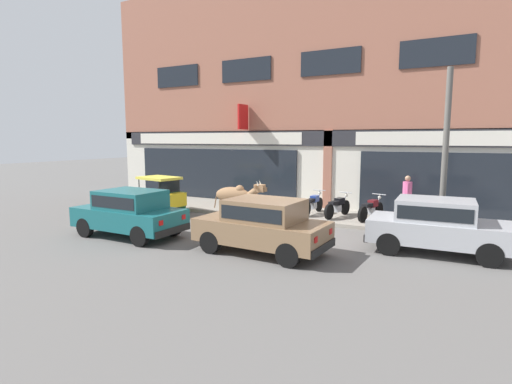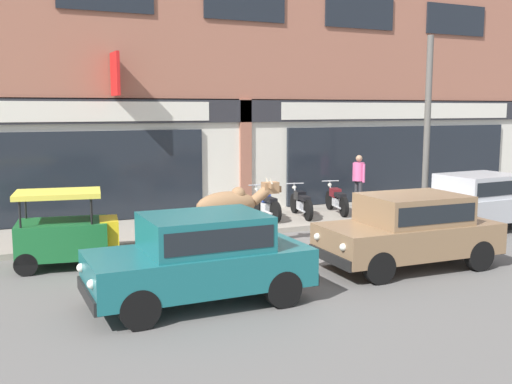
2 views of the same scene
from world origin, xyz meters
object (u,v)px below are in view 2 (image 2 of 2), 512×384
auto_rickshaw (66,234)px  utility_pole (427,126)px  cow (231,205)px  car_0 (480,199)px  motorcycle_2 (337,200)px  motorcycle_0 (266,205)px  car_1 (410,227)px  pedestrian (359,175)px  car_2 (201,254)px  motorcycle_1 (301,203)px

auto_rickshaw → utility_pole: bearing=7.3°
cow → car_0: (6.67, -0.73, -0.19)m
motorcycle_2 → utility_pole: bearing=-22.6°
auto_rickshaw → motorcycle_0: auto_rickshaw is taller
car_1 → pedestrian: pedestrian is taller
car_0 → motorcycle_2: bearing=127.6°
car_2 → auto_rickshaw: size_ratio=1.73×
auto_rickshaw → motorcycle_0: bearing=23.1°
motorcycle_0 → motorcycle_1: size_ratio=1.01×
cow → motorcycle_2: (4.29, 2.36, -0.49)m
motorcycle_1 → motorcycle_2: (1.22, 0.08, 0.00)m
car_1 → motorcycle_0: (-0.54, 5.34, -0.29)m
utility_pole → car_2: bearing=-151.6°
cow → car_2: (-1.88, -3.24, -0.19)m
car_2 → motorcycle_0: 6.91m
utility_pole → motorcycle_0: bearing=167.0°
cow → motorcycle_0: cow is taller
cow → car_1: 3.90m
car_1 → pedestrian: size_ratio=2.29×
motorcycle_2 → auto_rickshaw: bearing=-163.6°
utility_pole → auto_rickshaw: bearing=-172.7°
utility_pole → cow: bearing=-168.3°
car_0 → car_2: bearing=-163.7°
cow → auto_rickshaw: (-3.51, 0.07, -0.35)m
car_0 → utility_pole: utility_pole is taller
motorcycle_0 → pedestrian: bearing=8.0°
car_2 → utility_pole: size_ratio=0.72×
cow → pedestrian: 6.16m
motorcycle_1 → utility_pole: size_ratio=0.36×
motorcycle_2 → utility_pole: size_ratio=0.35×
cow → auto_rickshaw: cow is taller
car_2 → motorcycle_2: size_ratio=2.04×
motorcycle_1 → motorcycle_2: same height
car_1 → car_2: 4.49m
auto_rickshaw → motorcycle_2: auto_rickshaw is taller
car_0 → pedestrian: pedestrian is taller
auto_rickshaw → pedestrian: 9.39m
motorcycle_1 → utility_pole: utility_pole is taller
motorcycle_0 → utility_pole: size_ratio=0.36×
car_1 → utility_pole: (4.06, 4.27, 1.83)m
motorcycle_2 → pedestrian: size_ratio=1.11×
car_0 → car_1: size_ratio=1.00×
cow → motorcycle_0: 3.23m
motorcycle_1 → car_2: bearing=-131.9°
pedestrian → motorcycle_0: bearing=-172.0°
cow → auto_rickshaw: 3.53m
utility_pole → motorcycle_1: bearing=165.8°
car_0 → motorcycle_1: bearing=140.1°
car_1 → car_2: size_ratio=1.01×
car_0 → car_2: 8.91m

